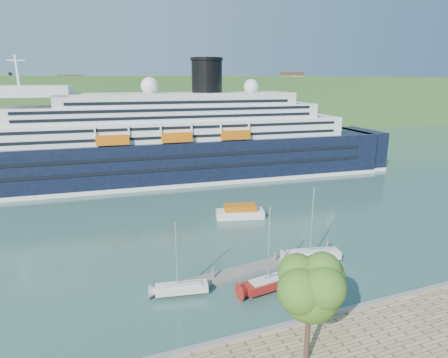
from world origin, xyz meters
TOP-DOWN VIEW (x-y plane):
  - ground at (0.00, 0.00)m, footprint 400.00×400.00m
  - far_hillside at (0.00, 145.00)m, footprint 400.00×50.00m
  - quay_coping at (0.00, -0.20)m, footprint 220.00×0.50m
  - cruise_ship at (-2.93, 59.04)m, footprint 123.53×26.87m
  - promenade_tree at (-2.46, -4.55)m, footprint 6.06×6.06m
  - floating_pontoon at (1.60, 11.98)m, footprint 19.43×4.53m
  - sailboat_white_near at (-8.94, 9.69)m, footprint 6.44×2.83m
  - sailboat_red at (0.57, 7.11)m, footprint 7.49×2.95m
  - sailboat_white_far at (8.80, 11.25)m, footprint 7.66×3.53m
  - tender_launch at (6.20, 29.28)m, footprint 8.54×4.67m

SIDE VIEW (x-z plane):
  - ground at x=0.00m, z-range 0.00..0.00m
  - floating_pontoon at x=1.60m, z-range 0.00..0.43m
  - tender_launch at x=6.20m, z-range 0.00..2.24m
  - quay_coping at x=0.00m, z-range 1.00..1.30m
  - sailboat_white_near at x=-8.94m, z-range 0.00..8.05m
  - sailboat_red at x=0.57m, z-range 0.00..9.41m
  - sailboat_white_far at x=8.80m, z-range 0.00..9.55m
  - promenade_tree at x=-2.46m, z-range 1.00..11.03m
  - far_hillside at x=0.00m, z-range 0.00..24.00m
  - cruise_ship at x=-2.93m, z-range 0.00..27.52m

